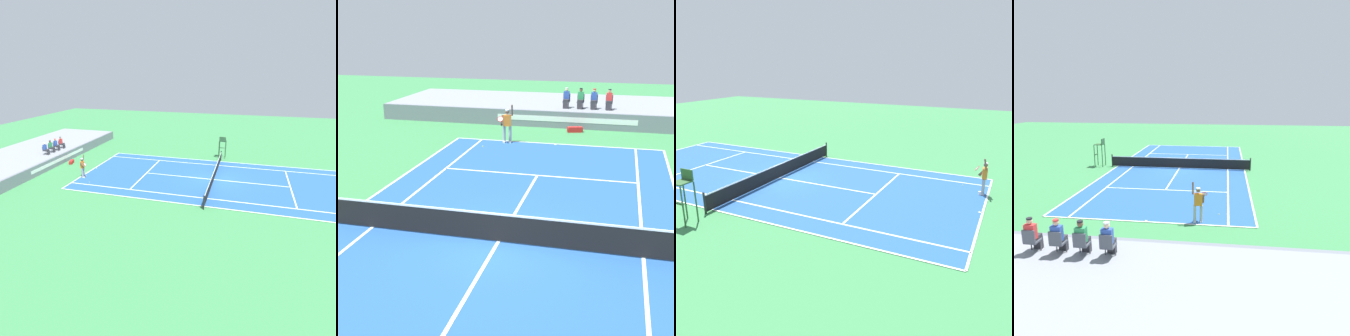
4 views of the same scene
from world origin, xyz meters
TOP-DOWN VIEW (x-y plane):
  - ground_plane at (0.00, 0.00)m, footprint 80.00×80.00m
  - court at (0.00, 0.00)m, footprint 11.08×23.88m
  - net at (0.00, 0.00)m, footprint 11.98×0.10m
  - barrier_wall at (0.00, 15.97)m, footprint 24.43×0.25m
  - bleacher_platform at (0.00, 19.94)m, footprint 24.43×7.70m
  - spectator_seated_0 at (-0.16, 17.32)m, footprint 0.44×0.60m
  - spectator_seated_1 at (0.73, 17.32)m, footprint 0.44×0.60m
  - spectator_seated_2 at (1.56, 17.32)m, footprint 0.44×0.60m
  - spectator_seated_3 at (2.49, 17.32)m, footprint 0.44×0.60m
  - tennis_player at (-2.61, 11.59)m, footprint 0.75×0.70m
  - tennis_ball at (-3.62, 10.41)m, footprint 0.07×0.07m
  - umpire_chair at (6.98, 0.00)m, footprint 0.77×0.77m
  - equipment_bag at (0.68, 15.03)m, footprint 0.95×0.56m

SIDE VIEW (x-z plane):
  - ground_plane at x=0.00m, z-range 0.00..0.00m
  - court at x=0.00m, z-range 0.00..0.02m
  - tennis_ball at x=-3.62m, z-range 0.00..0.07m
  - equipment_bag at x=0.68m, z-range 0.00..0.32m
  - bleacher_platform at x=0.00m, z-range 0.00..1.03m
  - barrier_wall at x=0.00m, z-range 0.00..1.03m
  - net at x=0.00m, z-range -0.01..1.06m
  - tennis_player at x=-2.61m, z-range -0.05..2.04m
  - umpire_chair at x=6.98m, z-range 0.34..2.78m
  - spectator_seated_0 at x=-0.16m, z-range 1.00..2.27m
  - spectator_seated_1 at x=0.73m, z-range 1.00..2.27m
  - spectator_seated_2 at x=1.56m, z-range 1.00..2.27m
  - spectator_seated_3 at x=2.49m, z-range 1.00..2.27m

